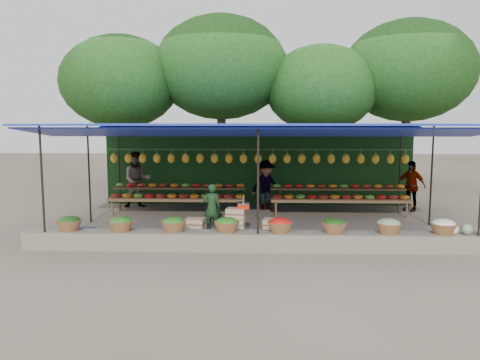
{
  "coord_description": "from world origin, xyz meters",
  "views": [
    {
      "loc": [
        -0.01,
        -13.03,
        2.85
      ],
      "look_at": [
        -0.51,
        0.2,
        1.22
      ],
      "focal_mm": 35.0,
      "sensor_mm": 36.0,
      "label": 1
    }
  ],
  "objects_px": {
    "weighing_scale": "(243,205)",
    "blue_crate_back": "(72,234)",
    "crate_counter": "(235,227)",
    "blue_crate_front": "(81,235)",
    "vendor_seated": "(212,208)"
  },
  "relations": [
    {
      "from": "weighing_scale",
      "to": "blue_crate_front",
      "type": "xyz_separation_m",
      "value": [
        -3.87,
        -0.42,
        -0.68
      ]
    },
    {
      "from": "weighing_scale",
      "to": "crate_counter",
      "type": "bearing_deg",
      "value": 180.0
    },
    {
      "from": "crate_counter",
      "to": "weighing_scale",
      "type": "bearing_deg",
      "value": -0.0
    },
    {
      "from": "crate_counter",
      "to": "blue_crate_back",
      "type": "relative_size",
      "value": 4.67
    },
    {
      "from": "weighing_scale",
      "to": "blue_crate_back",
      "type": "bearing_deg",
      "value": -176.19
    },
    {
      "from": "weighing_scale",
      "to": "blue_crate_front",
      "type": "distance_m",
      "value": 3.95
    },
    {
      "from": "weighing_scale",
      "to": "vendor_seated",
      "type": "xyz_separation_m",
      "value": [
        -0.86,
        0.84,
        -0.21
      ]
    },
    {
      "from": "vendor_seated",
      "to": "blue_crate_front",
      "type": "bearing_deg",
      "value": 15.85
    },
    {
      "from": "weighing_scale",
      "to": "blue_crate_front",
      "type": "height_order",
      "value": "weighing_scale"
    },
    {
      "from": "crate_counter",
      "to": "weighing_scale",
      "type": "height_order",
      "value": "weighing_scale"
    },
    {
      "from": "weighing_scale",
      "to": "vendor_seated",
      "type": "height_order",
      "value": "vendor_seated"
    },
    {
      "from": "crate_counter",
      "to": "blue_crate_back",
      "type": "xyz_separation_m",
      "value": [
        -3.95,
        -0.28,
        -0.16
      ]
    },
    {
      "from": "weighing_scale",
      "to": "blue_crate_front",
      "type": "relative_size",
      "value": 0.58
    },
    {
      "from": "blue_crate_front",
      "to": "blue_crate_back",
      "type": "relative_size",
      "value": 1.08
    },
    {
      "from": "crate_counter",
      "to": "blue_crate_front",
      "type": "distance_m",
      "value": 3.68
    }
  ]
}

